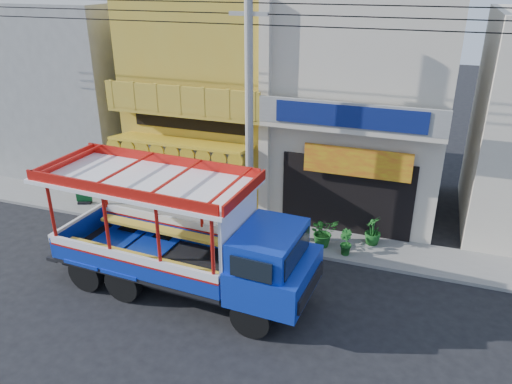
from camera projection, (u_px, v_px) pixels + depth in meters
ground at (243, 301)px, 14.42m from camera, size 90.00×90.00×0.00m
sidewalk at (283, 236)px, 17.84m from camera, size 30.00×2.00×0.12m
shophouse_left at (221, 92)px, 20.84m from camera, size 6.00×7.50×8.24m
shophouse_right at (365, 104)px, 19.01m from camera, size 6.00×6.75×8.24m
party_pilaster at (265, 120)px, 17.29m from camera, size 0.35×0.30×8.00m
filler_building_left at (82, 87)px, 23.14m from camera, size 6.00×6.00×7.60m
utility_pole at (254, 101)px, 15.49m from camera, size 28.00×0.26×9.00m
songthaew_truck at (197, 241)px, 13.99m from camera, size 8.11×3.07×3.72m
green_sign at (84, 194)px, 20.06m from camera, size 0.60×0.46×0.95m
potted_plant_a at (323, 232)px, 16.90m from camera, size 1.24×1.20×1.04m
potted_plant_b at (345, 242)px, 16.43m from camera, size 0.60×0.61×0.86m
potted_plant_c at (373, 231)px, 17.02m from camera, size 0.65×0.65×1.01m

